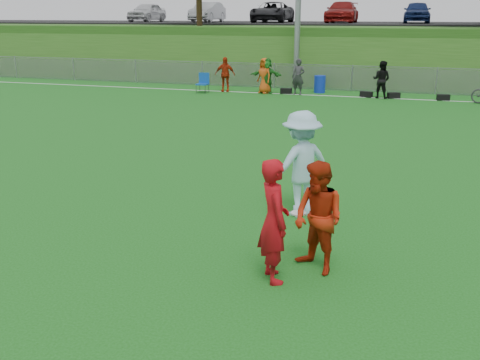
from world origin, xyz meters
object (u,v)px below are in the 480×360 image
at_px(player_red_left, 274,221).
at_px(recycling_bin, 320,84).
at_px(player_blue, 301,164).
at_px(frisbee, 299,213).
at_px(player_red_center, 318,218).

bearing_deg(player_red_left, recycling_bin, -23.06).
height_order(player_blue, recycling_bin, player_blue).
bearing_deg(player_red_left, frisbee, -44.39).
distance_m(player_red_left, recycling_bin, 19.69).
xyz_separation_m(player_red_center, player_blue, (-0.69, 2.28, 0.16)).
distance_m(player_red_left, frisbee, 0.85).
height_order(player_red_left, recycling_bin, player_red_left).
relative_size(player_red_left, recycling_bin, 2.22).
relative_size(player_red_left, player_red_center, 1.07).
bearing_deg(player_red_left, player_red_center, -81.68).
distance_m(player_blue, recycling_bin, 16.97).
relative_size(player_red_center, player_blue, 0.84).
distance_m(player_red_left, player_blue, 2.74).
bearing_deg(frisbee, recycling_bin, 97.48).
xyz_separation_m(player_red_center, recycling_bin, (-2.82, 19.11, -0.44)).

